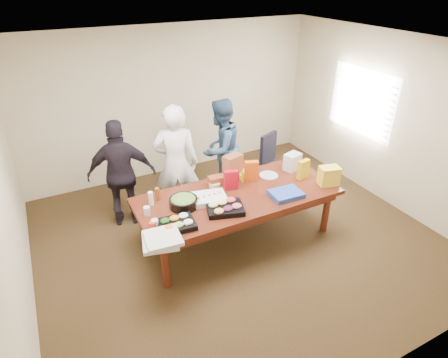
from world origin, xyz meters
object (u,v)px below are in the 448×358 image
conference_table (237,217)px  person_center (176,164)px  sheet_cake (209,198)px  office_chair (273,166)px  person_right (220,149)px  salad_bowl (183,203)px

conference_table → person_center: size_ratio=1.51×
person_center → sheet_cake: (0.12, -0.90, -0.14)m
sheet_cake → office_chair: bearing=40.4°
conference_table → person_right: person_right is taller
conference_table → office_chair: size_ratio=2.85×
person_right → sheet_cake: 1.46m
person_center → person_right: size_ratio=1.09×
person_right → sheet_cake: person_right is taller
sheet_cake → salad_bowl: (-0.36, 0.03, 0.02)m
person_center → salad_bowl: size_ratio=4.93×
office_chair → salad_bowl: 2.18m
office_chair → sheet_cake: bearing=-174.4°
office_chair → person_center: 1.80m
office_chair → person_center: size_ratio=0.53×
person_right → salad_bowl: (-1.15, -1.20, -0.04)m
conference_table → sheet_cake: 0.59m
conference_table → person_center: person_center is taller
salad_bowl → person_center: bearing=74.6°
conference_table → person_right: size_ratio=1.65×
person_center → person_right: (0.91, 0.33, -0.08)m
conference_table → sheet_cake: bearing=175.6°
person_center → salad_bowl: (-0.24, -0.87, -0.12)m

